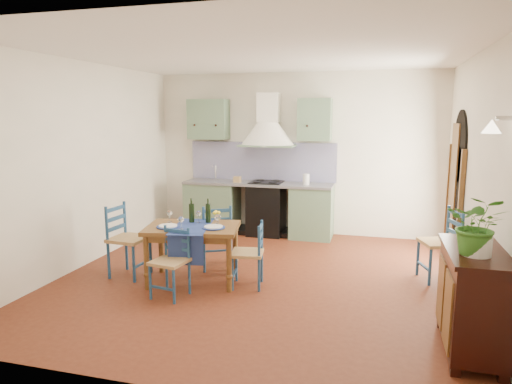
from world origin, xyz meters
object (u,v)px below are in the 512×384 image
dining_table (193,233)px  sideboard (472,297)px  potted_plant (478,225)px  chair_near (171,262)px

dining_table → sideboard: bearing=-17.6°
dining_table → potted_plant: (3.00, -1.12, 0.55)m
chair_near → sideboard: sideboard is taller
chair_near → dining_table: bearing=82.7°
dining_table → potted_plant: 3.25m
potted_plant → dining_table: bearing=159.5°
chair_near → sideboard: 3.14m
sideboard → potted_plant: bearing=-102.3°
chair_near → potted_plant: size_ratio=1.58×
sideboard → dining_table: bearing=162.4°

